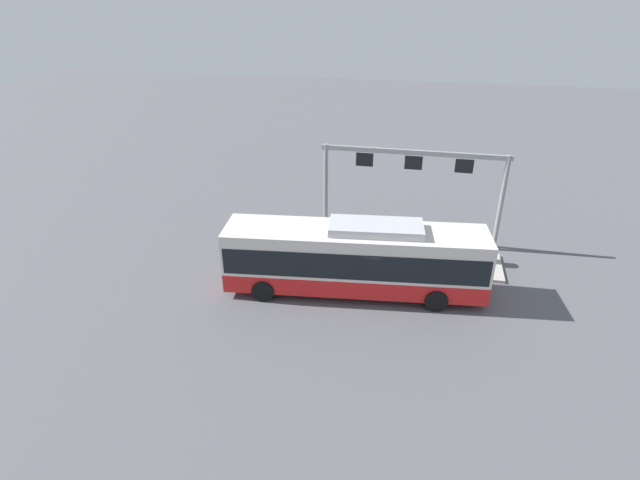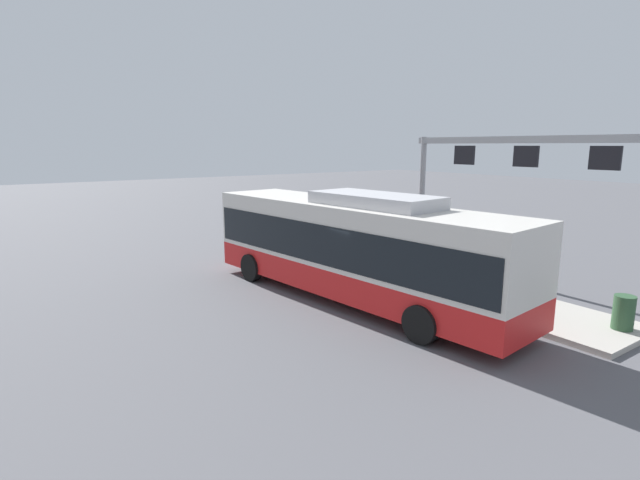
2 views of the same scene
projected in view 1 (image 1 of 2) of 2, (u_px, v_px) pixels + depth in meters
ground_plane at (354, 291)px, 22.85m from camera, size 120.00×120.00×0.00m
platform_curb at (401, 258)px, 25.47m from camera, size 10.00×2.80×0.16m
bus_main at (355, 256)px, 22.02m from camera, size 11.80×3.80×3.46m
person_boarding at (321, 230)px, 26.14m from camera, size 0.49×0.60×1.67m
person_waiting_near at (321, 238)px, 25.33m from camera, size 0.55×0.60×1.67m
platform_sign_gantry at (412, 176)px, 25.68m from camera, size 9.60×0.24×5.20m
trash_bin at (490, 253)px, 24.79m from camera, size 0.52×0.52×0.90m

